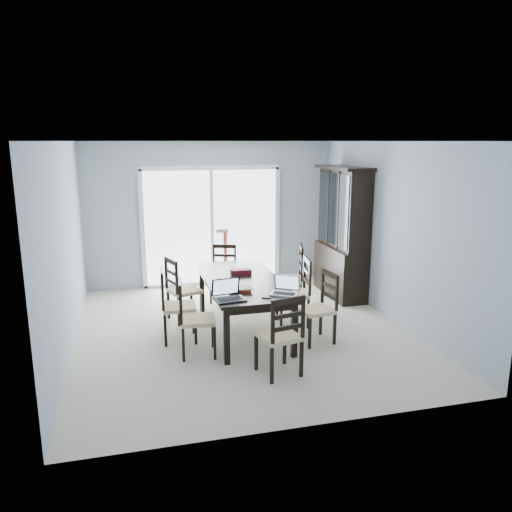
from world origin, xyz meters
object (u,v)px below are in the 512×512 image
object	(u,v)px
dining_table	(242,285)
chair_left_mid	(171,297)
chair_right_far	(294,270)
laptop_silver	(284,290)
china_hutch	(342,234)
chair_end_near	(283,328)
chair_left_far	(178,283)
chair_left_near	(190,310)
hot_tub	(180,247)
game_box	(241,272)
chair_end_far	(224,267)
chair_right_mid	(299,284)
chair_right_near	(322,300)
cell_phone	(266,298)
laptop_dark	(230,296)

from	to	relation	value
dining_table	chair_left_mid	distance (m)	0.99
chair_right_far	laptop_silver	world-z (taller)	chair_right_far
china_hutch	chair_end_near	size ratio (longest dim) A/B	1.97
chair_left_far	laptop_silver	bearing A→B (deg)	20.89
chair_left_near	chair_left_far	world-z (taller)	chair_left_far
chair_end_near	hot_tub	bearing A→B (deg)	84.91
chair_right_far	game_box	distance (m)	1.06
chair_right_far	hot_tub	bearing A→B (deg)	43.87
chair_left_near	chair_left_mid	distance (m)	0.55
chair_end_far	game_box	size ratio (longest dim) A/B	3.62
chair_right_far	chair_end_far	size ratio (longest dim) A/B	1.12
chair_right_mid	hot_tub	world-z (taller)	chair_right_mid
chair_right_near	chair_left_far	bearing A→B (deg)	47.29
dining_table	chair_right_mid	size ratio (longest dim) A/B	1.94
dining_table	laptop_silver	distance (m)	0.89
chair_left_far	cell_phone	bearing A→B (deg)	12.81
china_hutch	chair_right_far	world-z (taller)	china_hutch
chair_left_near	chair_left_far	xyz separation A→B (m)	(-0.01, 1.24, 0.00)
hot_tub	chair_left_far	bearing A→B (deg)	-96.32
chair_end_far	laptop_dark	size ratio (longest dim) A/B	2.74
chair_right_far	chair_end_near	world-z (taller)	chair_right_far
laptop_silver	hot_tub	world-z (taller)	hot_tub
hot_tub	chair_end_near	bearing A→B (deg)	-82.88
chair_right_far	hot_tub	distance (m)	3.13
chair_right_mid	chair_end_far	xyz separation A→B (m)	(-0.83, 1.43, -0.04)
dining_table	cell_phone	distance (m)	0.90
chair_left_mid	cell_phone	xyz separation A→B (m)	(1.08, -0.79, 0.15)
chair_left_near	cell_phone	xyz separation A→B (m)	(0.90, -0.27, 0.17)
chair_right_mid	laptop_silver	bearing A→B (deg)	157.91
chair_left_mid	chair_right_near	xyz separation A→B (m)	(1.92, -0.50, -0.03)
chair_left_mid	chair_end_near	size ratio (longest dim) A/B	1.02
chair_end_near	cell_phone	distance (m)	0.61
chair_right_mid	game_box	distance (m)	0.86
cell_phone	game_box	distance (m)	1.17
dining_table	chair_left_near	xyz separation A→B (m)	(-0.80, -0.62, -0.09)
laptop_dark	hot_tub	xyz separation A→B (m)	(-0.15, 4.35, -0.30)
chair_left_near	laptop_dark	world-z (taller)	chair_left_near
chair_right_near	chair_right_far	distance (m)	1.33
chair_right_near	hot_tub	xyz separation A→B (m)	(-1.44, 4.08, -0.06)
chair_left_near	game_box	distance (m)	1.24
chair_left_mid	chair_right_far	size ratio (longest dim) A/B	0.96
chair_right_mid	chair_right_far	xyz separation A→B (m)	(0.14, 0.66, 0.03)
chair_right_near	laptop_silver	distance (m)	0.67
chair_left_mid	chair_end_near	world-z (taller)	chair_left_mid
chair_end_far	cell_phone	xyz separation A→B (m)	(0.07, -2.38, 0.19)
china_hutch	chair_end_near	xyz separation A→B (m)	(-1.90, -2.73, -0.48)
chair_right_mid	dining_table	bearing A→B (deg)	102.30
chair_left_far	chair_right_far	world-z (taller)	chair_right_far
chair_right_far	cell_phone	xyz separation A→B (m)	(-0.89, -1.61, 0.13)
china_hutch	chair_right_far	size ratio (longest dim) A/B	1.85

